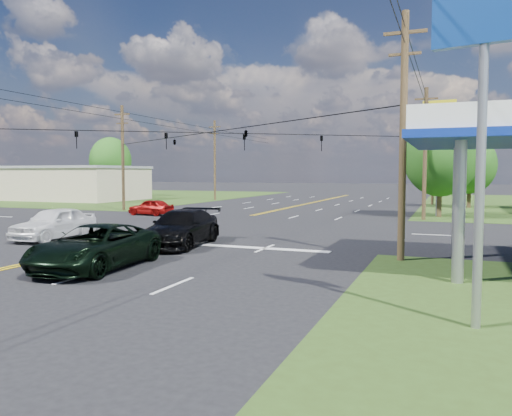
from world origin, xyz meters
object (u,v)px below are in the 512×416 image
at_px(pole_left_far, 215,159).
at_px(pole_right_far, 433,157).
at_px(polesign_se, 484,68).
at_px(tree_right_b, 470,165).
at_px(pickup_dkgreen, 96,247).
at_px(suv_black, 181,228).
at_px(pole_ne, 425,152).
at_px(pickup_white, 54,223).
at_px(tree_right_a, 441,154).
at_px(pole_nw, 123,156).
at_px(pole_se, 403,134).
at_px(tree_far_l, 110,161).
at_px(retail_nw, 74,184).

xyz_separation_m(pole_left_far, pole_right_far, (26.00, 0.00, 0.00)).
relative_size(pole_right_far, polesign_se, 1.38).
bearing_deg(tree_right_b, pole_left_far, 172.28).
height_order(tree_right_b, pickup_dkgreen, tree_right_b).
bearing_deg(pickup_dkgreen, suv_black, 85.79).
xyz_separation_m(pole_ne, pickup_white, (-17.24, -17.88, -4.08)).
relative_size(tree_right_a, suv_black, 1.42).
distance_m(pole_right_far, pickup_white, 40.94).
xyz_separation_m(pole_nw, tree_right_a, (27.00, 3.00, -0.05)).
xyz_separation_m(pole_se, tree_far_l, (-45.00, 41.00, 0.28)).
relative_size(tree_right_b, suv_black, 1.23).
bearing_deg(suv_black, tree_right_a, 55.01).
relative_size(retail_nw, pole_right_far, 1.60).
bearing_deg(pole_left_far, pickup_dkgreen, -69.41).
distance_m(pole_ne, tree_right_b, 15.42).
bearing_deg(pole_nw, pickup_dkgreen, -55.85).
relative_size(retail_nw, pickup_white, 3.28).
distance_m(suv_black, polesign_se, 15.83).
bearing_deg(polesign_se, tree_right_b, 88.35).
height_order(pole_nw, tree_far_l, pole_nw).
relative_size(pole_nw, pole_ne, 1.00).
bearing_deg(tree_right_b, pole_se, -96.05).
xyz_separation_m(pole_left_far, pickup_white, (8.76, -36.88, -4.34)).
bearing_deg(polesign_se, pickup_white, 156.90).
bearing_deg(tree_right_b, retail_nw, -177.54).
relative_size(pole_se, pole_right_far, 0.95).
relative_size(pole_left_far, tree_right_b, 1.41).
bearing_deg(tree_right_a, pole_left_far, 149.35).
xyz_separation_m(pole_nw, polesign_se, (28.31, -26.23, 0.70)).
bearing_deg(pickup_dkgreen, tree_far_l, 122.70).
bearing_deg(pickup_dkgreen, pole_nw, 119.94).
distance_m(pole_nw, pickup_white, 20.33).
height_order(pole_ne, pickup_white, pole_ne).
relative_size(tree_right_a, polesign_se, 1.13).
bearing_deg(polesign_se, pole_nw, 137.19).
distance_m(pickup_dkgreen, polesign_se, 13.49).
height_order(pole_ne, pole_right_far, pole_right_far).
distance_m(pole_left_far, tree_right_a, 31.39).
distance_m(tree_far_l, polesign_se, 68.28).
bearing_deg(pole_nw, pickup_white, -63.90).
distance_m(pole_se, pole_nw, 31.62).
bearing_deg(pickup_white, pole_ne, 45.22).
height_order(tree_right_a, tree_right_b, tree_right_a).
relative_size(pole_right_far, pickup_white, 2.05).
distance_m(pickup_dkgreen, pickup_white, 9.22).
xyz_separation_m(retail_nw, tree_right_b, (46.50, 2.00, 2.22)).
bearing_deg(retail_nw, polesign_se, -40.88).
distance_m(tree_far_l, pickup_dkgreen, 58.44).
bearing_deg(pole_left_far, suv_black, -66.33).
bearing_deg(tree_far_l, suv_black, -49.17).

